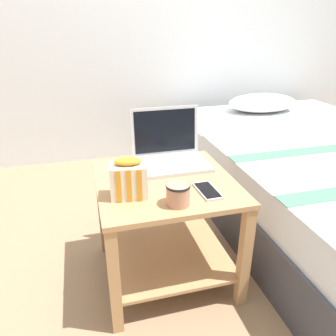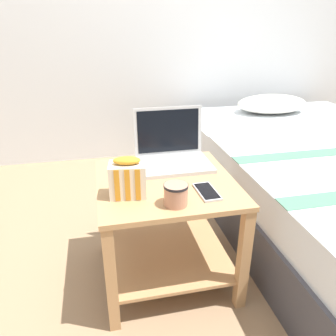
# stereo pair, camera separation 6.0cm
# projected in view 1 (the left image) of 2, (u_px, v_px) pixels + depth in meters

# --- Properties ---
(ground_plane) EXTENTS (8.00, 8.00, 0.00)m
(ground_plane) POSITION_uv_depth(u_px,v_px,m) (166.00, 272.00, 1.64)
(ground_plane) COLOR #937556
(back_wall) EXTENTS (8.00, 0.05, 2.50)m
(back_wall) POSITION_uv_depth(u_px,v_px,m) (112.00, 7.00, 2.56)
(back_wall) COLOR silver
(back_wall) RESTS_ON ground_plane
(bed) EXTENTS (1.46, 2.13, 0.60)m
(bed) POSITION_uv_depth(u_px,v_px,m) (318.00, 173.00, 2.14)
(bed) COLOR #3F3F47
(bed) RESTS_ON ground_plane
(bedside_table) EXTENTS (0.60, 0.59, 0.51)m
(bedside_table) POSITION_uv_depth(u_px,v_px,m) (165.00, 216.00, 1.50)
(bedside_table) COLOR tan
(bedside_table) RESTS_ON ground_plane
(laptop) EXTENTS (0.34, 0.27, 0.26)m
(laptop) POSITION_uv_depth(u_px,v_px,m) (170.00, 153.00, 1.59)
(laptop) COLOR #B7BABC
(laptop) RESTS_ON bedside_table
(mug_front_left) EXTENTS (0.10, 0.12, 0.09)m
(mug_front_left) POSITION_uv_depth(u_px,v_px,m) (178.00, 193.00, 1.23)
(mug_front_left) COLOR tan
(mug_front_left) RESTS_ON bedside_table
(snack_bag) EXTENTS (0.15, 0.11, 0.16)m
(snack_bag) POSITION_uv_depth(u_px,v_px,m) (129.00, 179.00, 1.27)
(snack_bag) COLOR silver
(snack_bag) RESTS_ON bedside_table
(cell_phone) EXTENTS (0.08, 0.16, 0.01)m
(cell_phone) POSITION_uv_depth(u_px,v_px,m) (207.00, 191.00, 1.33)
(cell_phone) COLOR #B7BABC
(cell_phone) RESTS_ON bedside_table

